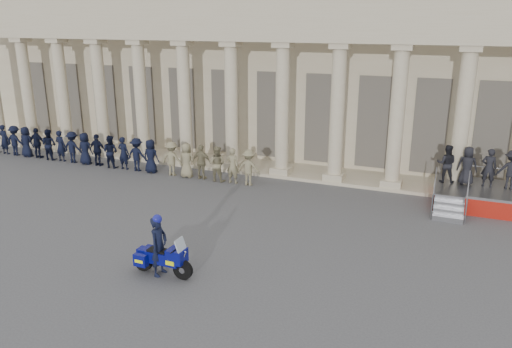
# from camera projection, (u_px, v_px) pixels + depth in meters

# --- Properties ---
(ground) EXTENTS (90.00, 90.00, 0.00)m
(ground) POSITION_uv_depth(u_px,v_px,m) (172.00, 235.00, 17.57)
(ground) COLOR #47474A
(ground) RESTS_ON ground
(building) EXTENTS (40.00, 12.50, 9.00)m
(building) POSITION_uv_depth(u_px,v_px,m) (299.00, 68.00, 29.29)
(building) COLOR #BBAC8C
(building) RESTS_ON ground
(officer_rank) EXTENTS (16.63, 0.63, 1.67)m
(officer_rank) POSITION_uv_depth(u_px,v_px,m) (108.00, 151.00, 25.39)
(officer_rank) COLOR black
(officer_rank) RESTS_ON ground
(reviewing_stand) EXTENTS (4.05, 3.79, 2.36)m
(reviewing_stand) POSITION_uv_depth(u_px,v_px,m) (486.00, 176.00, 19.94)
(reviewing_stand) COLOR gray
(reviewing_stand) RESTS_ON ground
(motorcycle) EXTENTS (1.99, 0.81, 1.28)m
(motorcycle) POSITION_uv_depth(u_px,v_px,m) (163.00, 258.00, 14.64)
(motorcycle) COLOR black
(motorcycle) RESTS_ON ground
(rider) EXTENTS (0.44, 0.67, 1.90)m
(rider) POSITION_uv_depth(u_px,v_px,m) (159.00, 245.00, 14.57)
(rider) COLOR black
(rider) RESTS_ON ground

